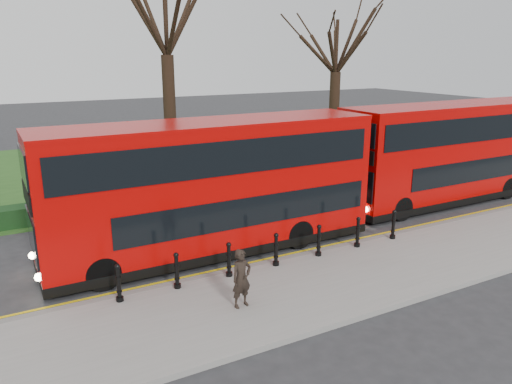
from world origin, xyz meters
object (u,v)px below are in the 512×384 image
pedestrian (241,278)px  bus_rear (451,153)px  bus_lead (212,188)px  bollard_row (276,250)px

pedestrian → bus_rear: bearing=11.1°
bus_lead → bus_rear: 11.72m
bollard_row → bus_rear: (10.64, 2.72, 1.54)m
bollard_row → bus_lead: 2.96m
bus_lead → bus_rear: bus_lead is taller
pedestrian → bus_lead: bearing=67.5°
bus_lead → pedestrian: bus_lead is taller
bus_lead → pedestrian: size_ratio=7.09×
bollard_row → bus_lead: (-1.08, 2.27, 1.56)m
bollard_row → bus_lead: size_ratio=0.88×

